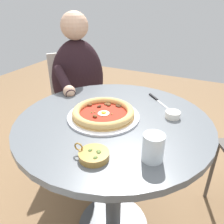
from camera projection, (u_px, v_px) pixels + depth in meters
dining_table at (113, 146)px, 1.10m from camera, size 0.89×0.89×0.75m
pizza_on_plate at (103, 113)px, 1.03m from camera, size 0.33×0.33×0.04m
water_glass at (153, 149)px, 0.76m from camera, size 0.07×0.07×0.10m
steak_knife at (157, 99)px, 1.21m from camera, size 0.16×0.17×0.01m
ramekin_capers at (173, 114)px, 1.03m from camera, size 0.07×0.07×0.03m
olive_pan at (94, 155)px, 0.77m from camera, size 0.11×0.13×0.05m
diner_person at (80, 106)px, 1.67m from camera, size 0.56×0.44×1.17m
cafe_chair_diner at (76, 98)px, 1.79m from camera, size 0.54×0.54×0.87m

